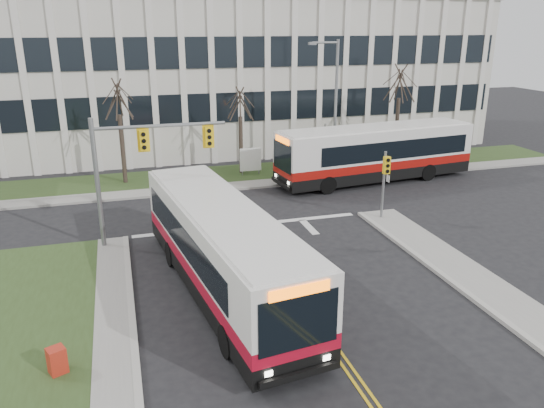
% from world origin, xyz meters
% --- Properties ---
extents(ground, '(120.00, 120.00, 0.00)m').
position_xyz_m(ground, '(0.00, 0.00, 0.00)').
color(ground, black).
rests_on(ground, ground).
extents(sidewalk_cross, '(44.00, 1.60, 0.14)m').
position_xyz_m(sidewalk_cross, '(5.00, 15.20, 0.07)').
color(sidewalk_cross, '#9E9B93').
rests_on(sidewalk_cross, ground).
extents(building_lawn, '(44.00, 5.00, 0.12)m').
position_xyz_m(building_lawn, '(5.00, 18.00, 0.06)').
color(building_lawn, '#2F431D').
rests_on(building_lawn, ground).
extents(office_building, '(40.00, 16.00, 12.00)m').
position_xyz_m(office_building, '(5.00, 30.00, 6.00)').
color(office_building, silver).
rests_on(office_building, ground).
extents(mast_arm_signal, '(6.11, 0.38, 6.20)m').
position_xyz_m(mast_arm_signal, '(-5.62, 7.16, 4.26)').
color(mast_arm_signal, slate).
rests_on(mast_arm_signal, ground).
extents(signal_pole_near, '(0.34, 0.39, 3.80)m').
position_xyz_m(signal_pole_near, '(7.20, 6.90, 2.50)').
color(signal_pole_near, slate).
rests_on(signal_pole_near, ground).
extents(signal_pole_far, '(0.34, 0.39, 3.80)m').
position_xyz_m(signal_pole_far, '(7.20, 15.40, 2.50)').
color(signal_pole_far, slate).
rests_on(signal_pole_far, ground).
extents(streetlight, '(2.15, 0.25, 9.20)m').
position_xyz_m(streetlight, '(8.03, 16.20, 5.19)').
color(streetlight, slate).
rests_on(streetlight, ground).
extents(directory_sign, '(1.50, 0.12, 2.00)m').
position_xyz_m(directory_sign, '(2.50, 17.50, 1.17)').
color(directory_sign, slate).
rests_on(directory_sign, ground).
extents(tree_left, '(1.80, 1.80, 7.70)m').
position_xyz_m(tree_left, '(-6.00, 18.00, 5.51)').
color(tree_left, '#42352B').
rests_on(tree_left, ground).
extents(tree_mid, '(1.80, 1.80, 6.82)m').
position_xyz_m(tree_mid, '(2.00, 18.20, 4.88)').
color(tree_mid, '#42352B').
rests_on(tree_mid, ground).
extents(tree_right, '(1.80, 1.80, 8.25)m').
position_xyz_m(tree_right, '(14.00, 18.00, 5.91)').
color(tree_right, '#42352B').
rests_on(tree_right, ground).
extents(bus_main, '(4.55, 13.36, 3.49)m').
position_xyz_m(bus_main, '(-2.71, 1.25, 1.75)').
color(bus_main, silver).
rests_on(bus_main, ground).
extents(bus_cross, '(13.94, 4.56, 3.65)m').
position_xyz_m(bus_cross, '(10.27, 14.00, 1.83)').
color(bus_cross, silver).
rests_on(bus_cross, ground).
extents(newspaper_box_red, '(0.64, 0.61, 0.95)m').
position_xyz_m(newspaper_box_red, '(-8.56, -2.58, 0.47)').
color(newspaper_box_red, '#AE2616').
rests_on(newspaper_box_red, ground).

